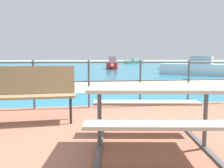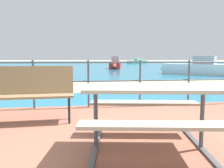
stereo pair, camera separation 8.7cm
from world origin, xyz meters
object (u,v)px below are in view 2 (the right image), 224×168
at_px(boat_near, 137,61).
at_px(boat_far, 198,68).
at_px(picnic_table, 149,101).
at_px(park_bench, 23,89).
at_px(boat_mid, 115,64).

bearing_deg(boat_near, boat_far, 51.50).
bearing_deg(picnic_table, park_bench, 149.94).
distance_m(picnic_table, park_bench, 2.28).
xyz_separation_m(picnic_table, boat_mid, (2.98, 22.08, -0.18)).
relative_size(boat_mid, boat_far, 0.97).
height_order(park_bench, boat_near, boat_near).
height_order(picnic_table, boat_far, boat_far).
xyz_separation_m(boat_near, boat_far, (-4.79, -36.04, 0.08)).
distance_m(picnic_table, boat_far, 14.18).
distance_m(boat_near, boat_mid, 27.69).
relative_size(boat_near, boat_far, 1.20).
xyz_separation_m(picnic_table, boat_far, (7.14, 12.25, -0.19)).
height_order(picnic_table, park_bench, park_bench).
distance_m(park_bench, boat_far, 14.00).
relative_size(park_bench, boat_mid, 0.39).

